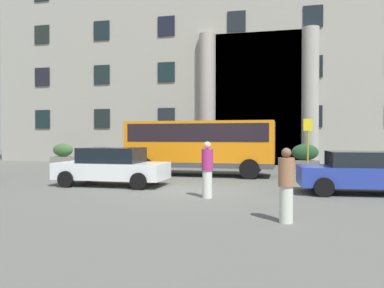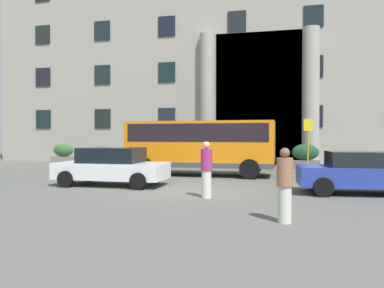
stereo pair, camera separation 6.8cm
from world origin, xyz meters
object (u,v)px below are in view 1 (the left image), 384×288
Objects in this scene: hedge_planter_west at (63,154)px; parked_compact_extra at (364,172)px; orange_minibus at (200,143)px; hedge_planter_entrance_right at (305,157)px; hedge_planter_east at (224,155)px; pedestrian_woman_dark_dress at (207,169)px; bus_stop_sign at (308,140)px; pedestrian_child_trailing at (286,185)px; parked_sedan_far at (112,166)px.

parked_compact_extra reaches higher than hedge_planter_west.
hedge_planter_entrance_right is at bearing 43.33° from orange_minibus.
hedge_planter_east is 11.37m from parked_compact_extra.
parked_compact_extra is 5.34m from pedestrian_woman_dark_dress.
hedge_planter_east reaches higher than parked_compact_extra.
bus_stop_sign is at bearing -12.58° from hedge_planter_west.
bus_stop_sign reaches higher than hedge_planter_east.
pedestrian_child_trailing is (-1.19, -11.34, -0.88)m from bus_stop_sign.
hedge_planter_east is (-4.73, 3.21, -0.97)m from bus_stop_sign.
orange_minibus is at bearing 60.54° from parked_sedan_far.
orange_minibus is 1.67× the size of parked_sedan_far.
bus_stop_sign is 1.74× the size of hedge_planter_entrance_right.
hedge_planter_entrance_right is 0.38× the size of parked_sedan_far.
parked_compact_extra is at bearing -34.96° from orange_minibus.
parked_compact_extra is at bearing -57.38° from hedge_planter_east.
orange_minibus is 5.44m from bus_stop_sign.
pedestrian_child_trailing is at bearing -95.98° from bus_stop_sign.
pedestrian_child_trailing is (3.54, -14.55, 0.09)m from hedge_planter_east.
parked_sedan_far reaches higher than parked_compact_extra.
parked_sedan_far is (8.19, -9.82, 0.07)m from hedge_planter_west.
parked_compact_extra is at bearing 150.72° from pedestrian_woman_dark_dress.
hedge_planter_east is 9.94m from parked_sedan_far.
parked_compact_extra is (1.35, -9.49, 0.02)m from hedge_planter_entrance_right.
orange_minibus is 4.72× the size of hedge_planter_west.
hedge_planter_west is (-11.18, 0.35, -0.07)m from hedge_planter_east.
pedestrian_child_trailing reaches higher than hedge_planter_east.
pedestrian_child_trailing is (-1.24, -14.46, 0.13)m from hedge_planter_entrance_right.
orange_minibus is at bearing -94.92° from hedge_planter_east.
parked_sedan_far is at bearing -129.60° from hedge_planter_entrance_right.
pedestrian_child_trailing is (14.73, -14.89, 0.16)m from hedge_planter_west.
hedge_planter_entrance_right is 0.96× the size of pedestrian_child_trailing.
orange_minibus is 1.64× the size of parked_compact_extra.
bus_stop_sign reaches higher than orange_minibus.
hedge_planter_entrance_right is 0.91× the size of pedestrian_woman_dark_dress.
hedge_planter_west is at bearing -95.53° from pedestrian_woman_dark_dress.
bus_stop_sign is 0.65× the size of parked_sedan_far.
pedestrian_child_trailing is at bearing -94.88° from hedge_planter_entrance_right.
parked_sedan_far is 8.27m from pedestrian_child_trailing.
parked_sedan_far is 2.42× the size of pedestrian_woman_dark_dress.
pedestrian_woman_dark_dress reaches higher than hedge_planter_east.
orange_minibus reaches higher than pedestrian_woman_dark_dress.
pedestrian_child_trailing is (6.53, -5.07, 0.09)m from parked_sedan_far.
parked_sedan_far is at bearing -140.92° from bus_stop_sign.
hedge_planter_east reaches higher than parked_sedan_far.
pedestrian_woman_dark_dress is (-2.35, 2.95, 0.05)m from pedestrian_child_trailing.
parked_sedan_far is at bearing 175.50° from parked_compact_extra.
orange_minibus is at bearing -137.05° from hedge_planter_entrance_right.
pedestrian_child_trailing is (3.97, -9.62, -0.75)m from orange_minibus.
parked_sedan_far is (-2.57, -4.55, -0.84)m from orange_minibus.
pedestrian_child_trailing is at bearing -45.32° from hedge_planter_west.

